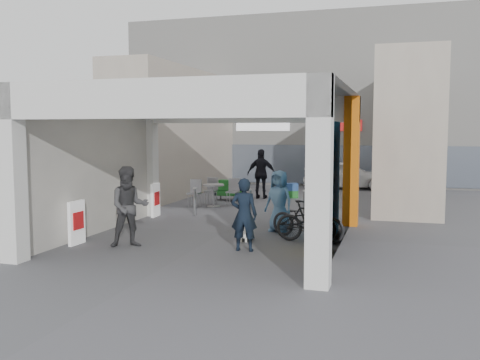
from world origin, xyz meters
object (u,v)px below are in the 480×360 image
(man_crates, at_px, (261,174))
(bicycle_rear, at_px, (310,222))
(bicycle_front, at_px, (304,220))
(produce_stand, at_px, (231,192))
(border_collie, at_px, (245,229))
(white_van, at_px, (346,174))
(cafe_set, at_px, (213,196))
(man_back_turned, at_px, (129,207))
(man_with_dog, at_px, (244,215))
(man_elderly, at_px, (279,201))

(man_crates, bearing_deg, bicycle_rear, 110.20)
(bicycle_front, height_order, bicycle_rear, bicycle_rear)
(man_crates, height_order, bicycle_front, man_crates)
(produce_stand, height_order, man_crates, man_crates)
(border_collie, distance_m, white_van, 12.08)
(produce_stand, height_order, border_collie, produce_stand)
(cafe_set, bearing_deg, man_back_turned, -86.57)
(border_collie, bearing_deg, white_van, 82.05)
(produce_stand, bearing_deg, man_back_turned, -82.40)
(border_collie, bearing_deg, man_back_turned, -152.74)
(bicycle_rear, bearing_deg, man_back_turned, 119.87)
(man_with_dog, height_order, bicycle_rear, man_with_dog)
(cafe_set, relative_size, white_van, 0.41)
(produce_stand, distance_m, man_elderly, 6.27)
(man_back_turned, relative_size, man_crates, 0.96)
(produce_stand, bearing_deg, bicycle_rear, -52.61)
(produce_stand, relative_size, man_back_turned, 0.62)
(bicycle_rear, bearing_deg, cafe_set, 46.57)
(man_back_turned, bearing_deg, cafe_set, 60.66)
(cafe_set, height_order, border_collie, cafe_set)
(man_back_turned, xyz_separation_m, white_van, (3.47, 13.33, -0.27))
(produce_stand, bearing_deg, cafe_set, -90.72)
(cafe_set, distance_m, produce_stand, 1.48)
(white_van, bearing_deg, bicycle_rear, 171.64)
(man_back_turned, bearing_deg, man_with_dog, -25.31)
(border_collie, bearing_deg, man_crates, 99.14)
(man_back_turned, bearing_deg, bicycle_front, -3.37)
(man_with_dog, distance_m, bicycle_rear, 1.77)
(man_back_turned, distance_m, bicycle_front, 4.12)
(border_collie, bearing_deg, bicycle_front, 26.48)
(cafe_set, height_order, man_elderly, man_elderly)
(man_crates, bearing_deg, produce_stand, 40.37)
(cafe_set, xyz_separation_m, man_elderly, (3.21, -3.99, 0.46))
(cafe_set, relative_size, border_collie, 2.21)
(man_back_turned, xyz_separation_m, man_elderly, (2.81, 2.69, -0.11))
(cafe_set, height_order, man_back_turned, man_back_turned)
(produce_stand, xyz_separation_m, border_collie, (2.53, -6.84, -0.02))
(produce_stand, height_order, man_elderly, man_elderly)
(border_collie, height_order, man_crates, man_crates)
(border_collie, distance_m, man_with_dog, 1.13)
(cafe_set, bearing_deg, border_collie, -63.28)
(border_collie, height_order, bicycle_front, bicycle_front)
(man_elderly, bearing_deg, white_van, 107.83)
(man_with_dog, distance_m, man_back_turned, 2.58)
(bicycle_front, distance_m, bicycle_rear, 0.48)
(cafe_set, height_order, bicycle_front, cafe_set)
(produce_stand, relative_size, bicycle_front, 0.64)
(produce_stand, xyz_separation_m, man_back_turned, (0.23, -8.15, 0.61))
(white_van, bearing_deg, man_with_dog, 166.10)
(man_with_dog, relative_size, man_crates, 0.84)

